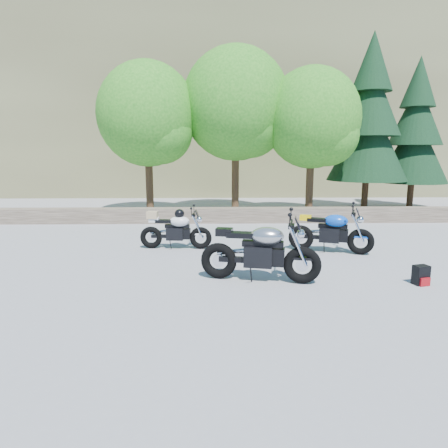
{
  "coord_description": "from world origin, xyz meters",
  "views": [
    {
      "loc": [
        -0.01,
        -8.1,
        2.39
      ],
      "look_at": [
        0.2,
        1.0,
        0.75
      ],
      "focal_mm": 32.0,
      "sensor_mm": 36.0,
      "label": 1
    }
  ],
  "objects_px": {
    "white_bike": "(175,229)",
    "blue_bike": "(331,232)",
    "backpack": "(421,275)",
    "silver_bike": "(261,252)"
  },
  "relations": [
    {
      "from": "silver_bike",
      "to": "backpack",
      "type": "relative_size",
      "value": 6.28
    },
    {
      "from": "silver_bike",
      "to": "backpack",
      "type": "distance_m",
      "value": 2.95
    },
    {
      "from": "white_bike",
      "to": "blue_bike",
      "type": "xyz_separation_m",
      "value": [
        3.79,
        -0.47,
        0.0
      ]
    },
    {
      "from": "silver_bike",
      "to": "backpack",
      "type": "height_order",
      "value": "silver_bike"
    },
    {
      "from": "white_bike",
      "to": "blue_bike",
      "type": "height_order",
      "value": "blue_bike"
    },
    {
      "from": "silver_bike",
      "to": "white_bike",
      "type": "bearing_deg",
      "value": 137.78
    },
    {
      "from": "silver_bike",
      "to": "blue_bike",
      "type": "bearing_deg",
      "value": 60.45
    },
    {
      "from": "silver_bike",
      "to": "backpack",
      "type": "xyz_separation_m",
      "value": [
        2.92,
        -0.28,
        -0.38
      ]
    },
    {
      "from": "white_bike",
      "to": "backpack",
      "type": "bearing_deg",
      "value": -27.21
    },
    {
      "from": "blue_bike",
      "to": "backpack",
      "type": "distance_m",
      "value": 2.64
    }
  ]
}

